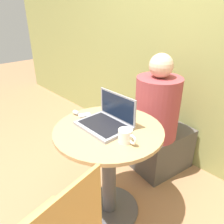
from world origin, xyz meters
name	(u,v)px	position (x,y,z in m)	size (l,w,h in m)	color
ground_plane	(109,209)	(0.00, 0.00, 0.00)	(12.00, 12.00, 0.00)	#9E704C
back_wall	(199,34)	(0.00, 1.06, 1.30)	(7.00, 0.05, 2.60)	#939956
round_table	(109,159)	(0.00, 0.00, 0.52)	(0.75, 0.75, 0.77)	#4C4C51
laptop	(107,120)	(-0.04, 0.02, 0.81)	(0.35, 0.27, 0.21)	gray
cell_phone	(85,115)	(-0.26, -0.01, 0.78)	(0.08, 0.10, 0.02)	silver
computer_mouse	(76,112)	(-0.33, -0.04, 0.79)	(0.06, 0.04, 0.03)	#B2B2B7
coffee_cup	(126,136)	(0.19, -0.03, 0.81)	(0.13, 0.09, 0.08)	white
person_seated	(160,128)	(-0.05, 0.69, 0.48)	(0.45, 0.63, 1.18)	#4C4742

